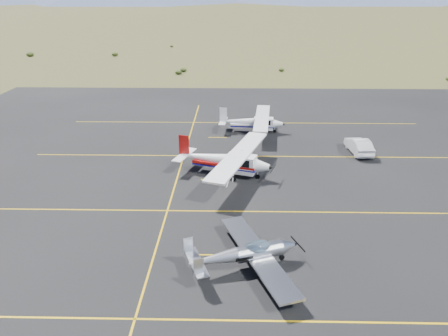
% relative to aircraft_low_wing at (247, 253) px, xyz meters
% --- Properties ---
extents(ground, '(1600.00, 1600.00, 0.00)m').
position_rel_aircraft_low_wing_xyz_m(ground, '(0.54, 4.67, -0.92)').
color(ground, '#383D1C').
rests_on(ground, ground).
extents(apron, '(72.00, 72.00, 0.02)m').
position_rel_aircraft_low_wing_xyz_m(apron, '(0.54, 11.67, -0.92)').
color(apron, black).
rests_on(apron, ground).
extents(aircraft_low_wing, '(6.46, 8.70, 1.91)m').
position_rel_aircraft_low_wing_xyz_m(aircraft_low_wing, '(0.00, 0.00, 0.00)').
color(aircraft_low_wing, silver).
rests_on(aircraft_low_wing, apron).
extents(aircraft_cessna, '(8.31, 11.99, 3.07)m').
position_rel_aircraft_low_wing_xyz_m(aircraft_cessna, '(-1.48, 13.31, 0.45)').
color(aircraft_cessna, white).
rests_on(aircraft_cessna, apron).
extents(aircraft_plain, '(6.30, 10.46, 2.64)m').
position_rel_aircraft_low_wing_xyz_m(aircraft_plain, '(1.28, 25.17, 0.26)').
color(aircraft_plain, white).
rests_on(aircraft_plain, apron).
extents(sedan, '(1.86, 4.58, 1.48)m').
position_rel_aircraft_low_wing_xyz_m(sedan, '(11.22, 18.78, -0.17)').
color(sedan, silver).
rests_on(sedan, apron).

